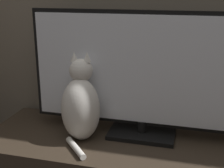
% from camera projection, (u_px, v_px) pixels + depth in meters
% --- Properties ---
extents(tv, '(1.07, 0.19, 0.59)m').
position_uv_depth(tv, '(144.00, 74.00, 1.41)').
color(tv, black).
rests_on(tv, tv_stand).
extents(cat, '(0.20, 0.28, 0.41)m').
position_uv_depth(cat, '(81.00, 105.00, 1.43)').
color(cat, silver).
rests_on(cat, tv_stand).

